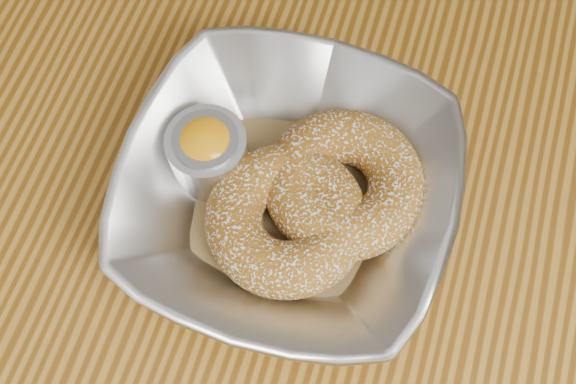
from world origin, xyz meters
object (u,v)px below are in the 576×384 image
(serving_bowl, at_px, (288,193))
(ramekin, at_px, (208,152))
(donut_back, at_px, (344,183))
(donut_front, at_px, (286,219))
(table, at_px, (334,285))

(serving_bowl, relative_size, ramekin, 4.07)
(serving_bowl, distance_m, ramekin, 0.06)
(serving_bowl, xyz_separation_m, donut_back, (0.04, 0.02, 0.00))
(donut_back, xyz_separation_m, ramekin, (-0.10, -0.01, 0.00))
(serving_bowl, height_order, donut_front, serving_bowl)
(donut_front, relative_size, ramekin, 1.97)
(table, relative_size, donut_front, 10.68)
(serving_bowl, height_order, ramekin, ramekin)
(donut_back, distance_m, donut_front, 0.05)
(donut_back, xyz_separation_m, donut_front, (-0.03, -0.04, -0.00))
(donut_back, relative_size, ramekin, 1.99)
(donut_back, distance_m, ramekin, 0.10)
(serving_bowl, relative_size, donut_back, 2.04)
(table, distance_m, donut_back, 0.13)
(table, height_order, donut_back, donut_back)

